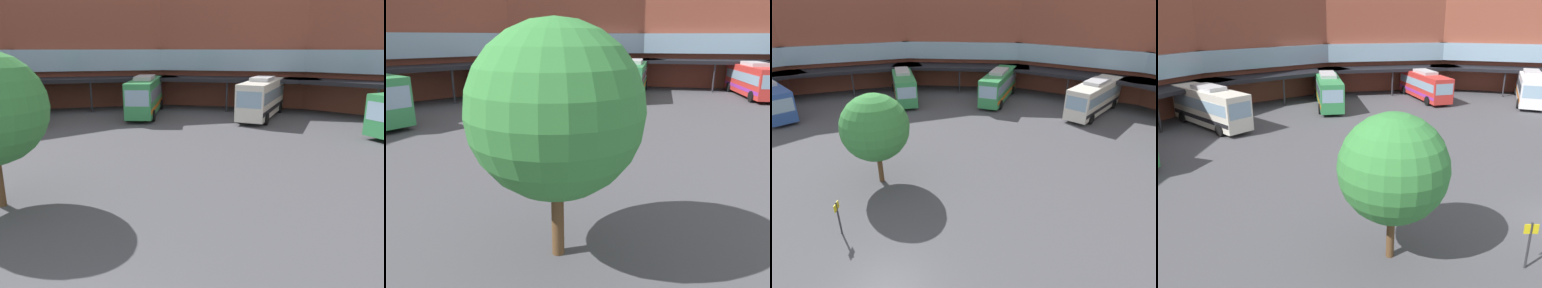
{
  "view_description": "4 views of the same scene",
  "coord_description": "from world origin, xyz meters",
  "views": [
    {
      "loc": [
        3.93,
        -5.63,
        6.7
      ],
      "look_at": [
        0.02,
        14.0,
        1.38
      ],
      "focal_mm": 33.86,
      "sensor_mm": 36.0,
      "label": 1
    },
    {
      "loc": [
        -12.53,
        -0.3,
        6.18
      ],
      "look_at": [
        -2.24,
        12.03,
        1.3
      ],
      "focal_mm": 33.2,
      "sensor_mm": 36.0,
      "label": 2
    },
    {
      "loc": [
        8.17,
        -6.83,
        12.47
      ],
      "look_at": [
        -2.87,
        12.04,
        2.02
      ],
      "focal_mm": 28.99,
      "sensor_mm": 36.0,
      "label": 3
    },
    {
      "loc": [
        -20.84,
        1.45,
        10.44
      ],
      "look_at": [
        -1.47,
        12.35,
        2.8
      ],
      "focal_mm": 35.78,
      "sensor_mm": 36.0,
      "label": 4
    }
  ],
  "objects": [
    {
      "name": "bus_5",
      "position": [
        3.72,
        30.56,
        2.01
      ],
      "size": [
        4.55,
        10.38,
        3.98
      ],
      "rotation": [
        0.0,
        0.0,
        4.5
      ],
      "color": "silver",
      "rests_on": "ground"
    },
    {
      "name": "bus_2",
      "position": [
        -7.99,
        29.73,
        2.01
      ],
      "size": [
        4.19,
        10.5,
        3.98
      ],
      "rotation": [
        0.0,
        0.0,
        4.89
      ],
      "color": "#338C4C",
      "rests_on": "ground"
    },
    {
      "name": "station_building",
      "position": [
        0.0,
        25.96,
        7.96
      ],
      "size": [
        87.7,
        43.98,
        16.74
      ],
      "color": "brown",
      "rests_on": "ground"
    },
    {
      "name": "bus_4",
      "position": [
        -19.23,
        24.04,
        1.94
      ],
      "size": [
        9.66,
        9.7,
        3.83
      ],
      "rotation": [
        0.0,
        0.0,
        5.49
      ],
      "color": "#338C4C",
      "rests_on": "ground"
    }
  ]
}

